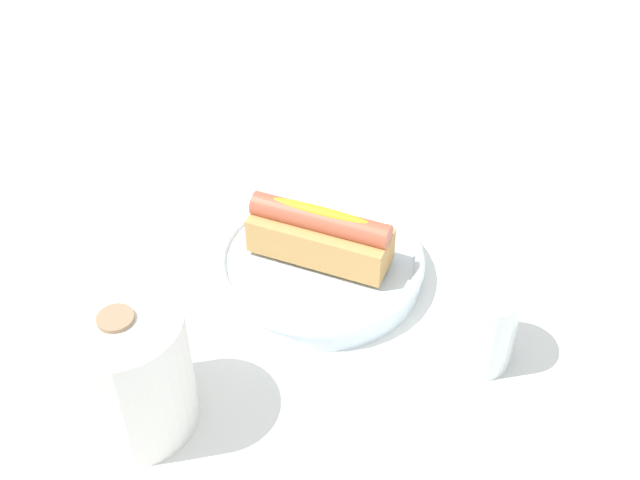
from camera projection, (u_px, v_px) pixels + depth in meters
ground_plane at (330, 272)px, 0.87m from camera, size 2.40×2.40×0.00m
serving_bowl at (320, 264)px, 0.86m from camera, size 0.23×0.23×0.03m
hotdog_front at (320, 234)px, 0.83m from camera, size 0.16×0.09×0.06m
water_glass at (480, 326)px, 0.76m from camera, size 0.07×0.07×0.09m
paper_towel_roll at (129, 371)px, 0.68m from camera, size 0.11×0.11×0.13m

